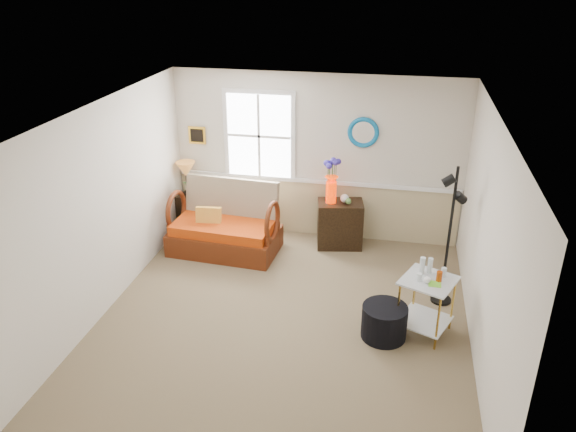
% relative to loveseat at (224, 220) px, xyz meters
% --- Properties ---
extents(floor, '(4.50, 5.00, 0.01)m').
position_rel_loveseat_xyz_m(floor, '(1.25, -1.62, -0.52)').
color(floor, brown).
rests_on(floor, ground).
extents(ceiling, '(4.50, 5.00, 0.01)m').
position_rel_loveseat_xyz_m(ceiling, '(1.25, -1.62, 2.08)').
color(ceiling, white).
rests_on(ceiling, walls).
extents(walls, '(4.51, 5.01, 2.60)m').
position_rel_loveseat_xyz_m(walls, '(1.25, -1.62, 0.78)').
color(walls, beige).
rests_on(walls, floor).
extents(wainscot, '(4.46, 0.02, 0.90)m').
position_rel_loveseat_xyz_m(wainscot, '(1.25, 0.86, -0.07)').
color(wainscot, tan).
rests_on(wainscot, walls).
extents(chair_rail, '(4.46, 0.04, 0.06)m').
position_rel_loveseat_xyz_m(chair_rail, '(1.25, 0.85, 0.40)').
color(chair_rail, white).
rests_on(chair_rail, walls).
extents(window, '(1.14, 0.06, 1.44)m').
position_rel_loveseat_xyz_m(window, '(0.35, 0.85, 1.08)').
color(window, white).
rests_on(window, walls).
extents(picture, '(0.28, 0.03, 0.28)m').
position_rel_loveseat_xyz_m(picture, '(-0.67, 0.86, 1.03)').
color(picture, gold).
rests_on(picture, walls).
extents(mirror, '(0.47, 0.07, 0.47)m').
position_rel_loveseat_xyz_m(mirror, '(1.95, 0.86, 1.23)').
color(mirror, '#1778AD').
rests_on(mirror, walls).
extents(loveseat, '(1.66, 1.01, 1.05)m').
position_rel_loveseat_xyz_m(loveseat, '(0.00, 0.00, 0.00)').
color(loveseat, '#60200A').
rests_on(loveseat, floor).
extents(throw_pillow, '(0.39, 0.13, 0.38)m').
position_rel_loveseat_xyz_m(throw_pillow, '(-0.22, -0.05, 0.01)').
color(throw_pillow, orange).
rests_on(throw_pillow, loveseat).
extents(lamp_stand, '(0.40, 0.40, 0.60)m').
position_rel_loveseat_xyz_m(lamp_stand, '(-0.80, 0.64, -0.23)').
color(lamp_stand, black).
rests_on(lamp_stand, floor).
extents(table_lamp, '(0.42, 0.42, 0.56)m').
position_rel_loveseat_xyz_m(table_lamp, '(-0.82, 0.65, 0.35)').
color(table_lamp, '#AE6B2B').
rests_on(table_lamp, lamp_stand).
extents(potted_plant, '(0.34, 0.37, 0.28)m').
position_rel_loveseat_xyz_m(potted_plant, '(-0.67, 0.58, 0.21)').
color(potted_plant, '#4F7D3D').
rests_on(potted_plant, lamp_stand).
extents(cabinet, '(0.75, 0.55, 0.73)m').
position_rel_loveseat_xyz_m(cabinet, '(1.70, 0.53, -0.16)').
color(cabinet, black).
rests_on(cabinet, floor).
extents(flower_vase, '(0.24, 0.24, 0.69)m').
position_rel_loveseat_xyz_m(flower_vase, '(1.55, 0.50, 0.55)').
color(flower_vase, '#F72900').
rests_on(flower_vase, cabinet).
extents(side_table, '(0.75, 0.75, 0.73)m').
position_rel_loveseat_xyz_m(side_table, '(2.96, -1.51, -0.16)').
color(side_table, '#B88D30').
rests_on(side_table, floor).
extents(tabletop_items, '(0.36, 0.36, 0.21)m').
position_rel_loveseat_xyz_m(tabletop_items, '(2.98, -1.47, 0.31)').
color(tabletop_items, silver).
rests_on(tabletop_items, side_table).
extents(floor_lamp, '(0.30, 0.30, 1.87)m').
position_rel_loveseat_xyz_m(floor_lamp, '(3.20, -0.78, 0.41)').
color(floor_lamp, black).
rests_on(floor_lamp, floor).
extents(ottoman, '(0.61, 0.61, 0.41)m').
position_rel_loveseat_xyz_m(ottoman, '(2.50, -1.70, -0.32)').
color(ottoman, black).
rests_on(ottoman, floor).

